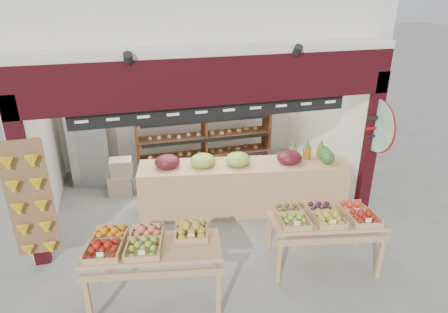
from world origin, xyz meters
TOP-DOWN VIEW (x-y plane):
  - ground at (0.00, 0.00)m, footprint 60.00×60.00m
  - banana_board at (-2.73, -1.17)m, footprint 0.60×0.15m
  - gift_sign at (2.75, -1.15)m, footprint 0.04×0.93m
  - back_shelving at (0.38, 1.62)m, footprint 3.01×0.49m
  - refrigerator at (-2.00, 1.59)m, footprint 0.97×0.97m
  - cardboard_stack at (-1.27, 0.90)m, footprint 1.04×0.76m
  - mid_counter at (0.65, -0.36)m, footprint 3.83×1.37m
  - display_table_left at (-1.24, -2.19)m, footprint 1.86×1.24m
  - display_table_right at (1.35, -2.15)m, footprint 1.73×1.17m
  - watermelon_pile at (1.85, -0.41)m, footprint 0.71×0.66m

SIDE VIEW (x-z plane):
  - ground at x=0.00m, z-range 0.00..0.00m
  - watermelon_pile at x=1.85m, z-range -0.07..0.43m
  - cardboard_stack at x=-1.27m, z-range -0.10..0.64m
  - mid_counter at x=0.65m, z-range -0.07..1.09m
  - display_table_right at x=1.35m, z-range 0.29..1.31m
  - display_table_left at x=-1.24m, z-range 0.31..1.39m
  - refrigerator at x=-2.00m, z-range 0.00..1.97m
  - banana_board at x=-2.73m, z-range 0.22..2.02m
  - back_shelving at x=0.38m, z-range 0.22..2.08m
  - gift_sign at x=2.75m, z-range 1.29..2.21m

